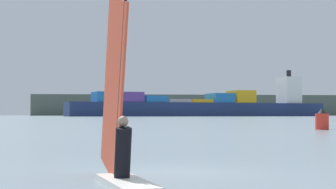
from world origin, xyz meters
The scene contains 4 objects.
ground_plane centered at (0.00, 0.00, 0.00)m, with size 4000.00×4000.00×0.00m, color gray.
windsurfer centered at (-0.97, -2.03, 1.12)m, with size 1.55×3.99×4.64m.
cargo_ship centered at (28.73, 460.64, 8.68)m, with size 213.56×99.12×39.69m.
channel_buoy centered at (14.21, 39.73, 0.88)m, with size 1.23×1.23×1.97m.
Camera 1 is at (0.03, -13.95, 1.38)m, focal length 62.40 mm.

